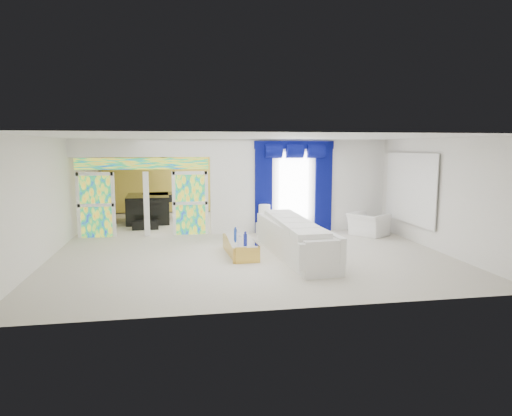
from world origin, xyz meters
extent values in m
plane|color=#B7AF9E|center=(0.00, 0.00, 0.00)|extent=(12.00, 12.00, 0.00)
cube|color=white|center=(2.15, 1.00, 1.50)|extent=(5.70, 0.18, 3.00)
cube|color=white|center=(-2.85, 1.00, 2.73)|extent=(4.30, 0.18, 0.55)
cube|color=#994C3F|center=(-4.28, 1.00, 1.00)|extent=(0.95, 0.04, 2.00)
cube|color=#994C3F|center=(-1.42, 1.00, 1.00)|extent=(0.95, 0.04, 2.00)
cube|color=#994C3F|center=(-2.85, 1.00, 2.25)|extent=(4.00, 0.05, 0.35)
cube|color=white|center=(1.90, 0.90, 1.45)|extent=(1.00, 0.02, 2.30)
cube|color=#030948|center=(0.90, 0.87, 1.40)|extent=(0.55, 0.10, 2.80)
cube|color=#030948|center=(2.90, 0.87, 1.40)|extent=(0.55, 0.10, 2.80)
cube|color=#030948|center=(1.90, 0.87, 2.82)|extent=(2.60, 0.12, 0.25)
cube|color=white|center=(4.94, -1.00, 1.55)|extent=(0.04, 2.70, 1.90)
cube|color=gold|center=(0.00, 5.90, 1.50)|extent=(9.70, 0.12, 2.90)
cube|color=white|center=(1.10, -2.28, 0.40)|extent=(1.19, 4.28, 0.81)
cube|color=gold|center=(-0.25, -1.98, 0.20)|extent=(0.73, 1.85, 0.40)
cube|color=silver|center=(1.19, 0.64, 0.18)|extent=(1.13, 0.49, 0.37)
cylinder|color=white|center=(0.89, 0.64, 0.66)|extent=(0.36, 0.36, 0.58)
imported|color=white|center=(4.06, -0.13, 0.35)|extent=(1.38, 1.42, 0.70)
cube|color=black|center=(-2.91, 3.71, 0.50)|extent=(1.58, 2.03, 0.99)
cube|color=black|center=(-2.91, 2.11, 0.14)|extent=(0.88, 0.37, 0.29)
cube|color=tan|center=(-4.35, 3.57, 0.37)|extent=(0.53, 0.48, 0.73)
sphere|color=gold|center=(-2.30, 3.40, 2.65)|extent=(0.60, 0.60, 0.60)
cylinder|color=#163697|center=(-0.31, -1.46, 0.49)|extent=(0.08, 0.08, 0.18)
cylinder|color=white|center=(-0.30, -2.26, 0.47)|extent=(0.10, 0.10, 0.14)
cylinder|color=navy|center=(-0.18, -2.46, 0.52)|extent=(0.09, 0.09, 0.24)
cylinder|color=silver|center=(-0.25, -1.67, 0.47)|extent=(0.11, 0.11, 0.13)
camera|label=1|loc=(-1.76, -13.19, 2.76)|focal=31.51mm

